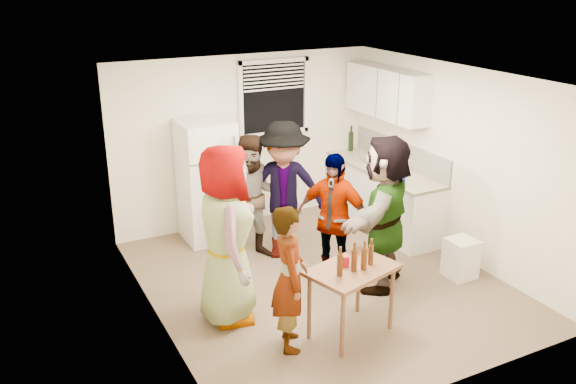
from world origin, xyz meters
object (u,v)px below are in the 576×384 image
guest_stripe (290,344)px  red_cup (345,266)px  refrigerator (207,181)px  guest_back_right (284,255)px  trash_bin (461,258)px  kettle (368,162)px  beer_bottle_table (370,264)px  guest_black (331,279)px  guest_back_left (256,257)px  beer_bottle_counter (401,179)px  guest_orange (381,284)px  serving_table (350,332)px  blue_cup (402,186)px  guest_grey (229,317)px  wine_bottle (351,151)px

guest_stripe → red_cup: bearing=-72.4°
refrigerator → guest_back_right: (0.68, -1.01, -0.85)m
trash_bin → guest_stripe: (-2.56, -0.35, -0.25)m
kettle → beer_bottle_table: size_ratio=1.00×
kettle → trash_bin: (-0.04, -2.14, -0.65)m
red_cup → guest_black: 1.37m
guest_stripe → guest_back_left: guest_back_left is taller
beer_bottle_counter → guest_orange: size_ratio=0.13×
kettle → guest_back_left: kettle is taller
kettle → guest_black: size_ratio=0.13×
guest_stripe → guest_orange: (1.58, 0.63, 0.00)m
refrigerator → guest_back_left: (0.33, -0.89, -0.85)m
serving_table → guest_stripe: serving_table is taller
kettle → red_cup: bearing=-124.7°
guest_black → guest_orange: size_ratio=0.87×
kettle → trash_bin: size_ratio=0.43×
blue_cup → guest_orange: bearing=-137.3°
serving_table → red_cup: 0.76m
guest_grey → beer_bottle_table: bearing=-112.0°
serving_table → beer_bottle_table: bearing=-2.7°
guest_grey → wine_bottle: bearing=-38.7°
red_cup → wine_bottle: bearing=56.6°
serving_table → red_cup: (-0.04, 0.07, 0.76)m
guest_stripe → guest_orange: 1.70m
beer_bottle_counter → guest_stripe: 3.16m
blue_cup → refrigerator: bearing=145.5°
trash_bin → guest_back_left: size_ratio=0.30×
beer_bottle_table → guest_orange: bearing=46.5°
guest_black → red_cup: bearing=-59.7°
refrigerator → guest_orange: refrigerator is taller
kettle → guest_back_left: bearing=-163.4°
kettle → beer_bottle_counter: beer_bottle_counter is taller
kettle → guest_stripe: bearing=-132.8°
kettle → beer_bottle_counter: size_ratio=0.86×
blue_cup → serving_table: (-1.73, -1.48, -0.90)m
guest_back_right → guest_black: (0.22, -0.88, 0.00)m
trash_bin → red_cup: size_ratio=4.32×
guest_back_left → guest_grey: bearing=-110.7°
guest_orange → beer_bottle_counter: bearing=-173.7°
beer_bottle_counter → guest_back_left: (-2.02, 0.38, -0.90)m
guest_orange → guest_stripe: bearing=-17.1°
serving_table → guest_back_right: (0.22, 1.98, 0.00)m
beer_bottle_counter → blue_cup: bearing=-124.3°
serving_table → guest_stripe: size_ratio=0.59×
kettle → red_cup: kettle is taller
refrigerator → red_cup: 2.95m
guest_black → guest_orange: bearing=17.1°
kettle → serving_table: kettle is taller
blue_cup → trash_bin: (0.17, -1.04, -0.65)m
guest_grey → guest_back_right: bearing=-34.3°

